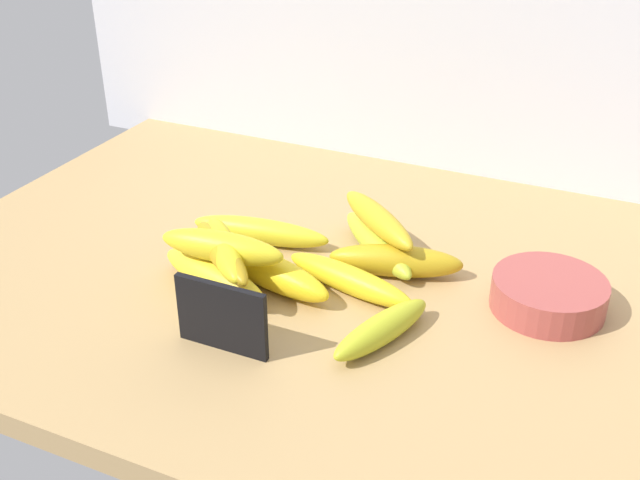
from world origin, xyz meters
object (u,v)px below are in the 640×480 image
at_px(banana_0, 269,271).
at_px(banana_4, 349,279).
at_px(chalkboard_sign, 222,319).
at_px(banana_3, 382,329).
at_px(banana_1, 260,231).
at_px(banana_6, 396,261).
at_px(banana_8, 378,219).
at_px(banana_9, 222,247).
at_px(banana_5, 214,276).
at_px(banana_2, 377,244).
at_px(banana_7, 224,249).
at_px(banana_10, 221,252).
at_px(fruit_bowl, 549,294).

distance_m(banana_0, banana_4, 0.10).
relative_size(chalkboard_sign, banana_3, 0.73).
xyz_separation_m(banana_1, banana_4, (0.16, -0.06, -0.00)).
bearing_deg(banana_0, banana_4, 16.97).
relative_size(banana_6, banana_8, 1.00).
distance_m(banana_3, banana_6, 0.15).
relative_size(banana_8, banana_9, 1.07).
height_order(banana_1, banana_5, banana_5).
relative_size(banana_1, banana_6, 1.15).
bearing_deg(banana_4, banana_2, 89.35).
relative_size(banana_6, banana_9, 1.06).
height_order(banana_7, banana_8, banana_7).
relative_size(banana_1, banana_5, 1.13).
xyz_separation_m(banana_3, banana_4, (-0.07, 0.08, 0.00)).
distance_m(banana_8, banana_10, 0.22).
distance_m(banana_7, banana_9, 0.00).
height_order(chalkboard_sign, banana_7, chalkboard_sign).
relative_size(banana_2, banana_9, 1.15).
bearing_deg(banana_6, banana_7, -146.74).
bearing_deg(banana_2, banana_4, -90.65).
bearing_deg(fruit_bowl, banana_7, -161.87).
bearing_deg(banana_4, banana_6, 56.97).
xyz_separation_m(banana_1, banana_10, (0.02, -0.13, 0.04)).
distance_m(banana_0, banana_2, 0.16).
height_order(banana_3, banana_6, banana_6).
bearing_deg(banana_2, banana_0, -127.63).
bearing_deg(banana_6, banana_3, -76.53).
distance_m(banana_6, banana_8, 0.06).
bearing_deg(banana_10, banana_7, 95.06).
xyz_separation_m(banana_3, banana_8, (-0.07, 0.18, 0.04)).
relative_size(banana_3, banana_5, 0.86).
xyz_separation_m(banana_0, banana_8, (0.10, 0.13, 0.03)).
distance_m(banana_9, banana_10, 0.01).
xyz_separation_m(banana_2, banana_5, (-0.16, -0.16, 0.00)).
height_order(banana_4, banana_7, banana_7).
distance_m(banana_0, banana_3, 0.18).
xyz_separation_m(banana_0, banana_3, (0.17, -0.05, -0.00)).
distance_m(banana_4, banana_5, 0.17).
bearing_deg(banana_2, chalkboard_sign, -107.76).
relative_size(banana_9, banana_10, 1.00).
relative_size(banana_6, banana_10, 1.06).
distance_m(banana_0, banana_6, 0.16).
xyz_separation_m(banana_3, banana_9, (-0.22, 0.02, 0.04)).
bearing_deg(banana_3, banana_10, 175.83).
relative_size(banana_0, banana_8, 1.11).
height_order(banana_5, banana_8, banana_8).
bearing_deg(banana_8, banana_3, -67.70).
height_order(banana_4, banana_6, banana_6).
relative_size(banana_0, banana_4, 1.03).
height_order(banana_1, banana_7, banana_7).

